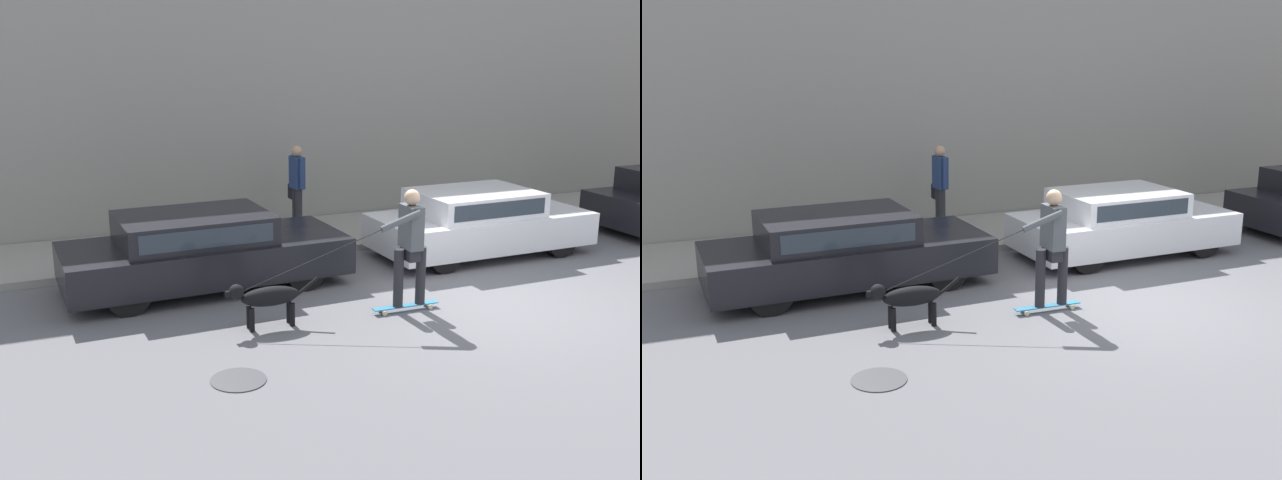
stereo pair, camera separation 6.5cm
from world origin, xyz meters
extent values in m
plane|color=slate|center=(0.00, 0.00, 0.00)|extent=(36.00, 36.00, 0.00)
cube|color=gray|center=(0.00, 5.98, 2.75)|extent=(32.00, 0.30, 5.51)
cube|color=gray|center=(0.00, 4.58, 0.06)|extent=(30.00, 2.47, 0.13)
cylinder|color=black|center=(-2.36, 3.20, 0.32)|extent=(0.65, 0.22, 0.64)
cylinder|color=black|center=(-2.30, 1.67, 0.32)|extent=(0.65, 0.22, 0.64)
cylinder|color=black|center=(-5.05, 3.11, 0.32)|extent=(0.65, 0.22, 0.64)
cylinder|color=black|center=(-4.99, 1.58, 0.32)|extent=(0.65, 0.22, 0.64)
cube|color=black|center=(-3.68, 2.39, 0.48)|extent=(4.40, 1.92, 0.57)
cube|color=black|center=(-3.85, 2.38, 0.98)|extent=(2.31, 1.67, 0.43)
cube|color=#28333D|center=(-3.82, 1.58, 1.00)|extent=(1.99, 0.08, 0.28)
cylinder|color=black|center=(2.56, 3.16, 0.30)|extent=(0.61, 0.21, 0.60)
cylinder|color=black|center=(2.59, 1.67, 0.30)|extent=(0.61, 0.21, 0.60)
cylinder|color=black|center=(0.13, 3.11, 0.30)|extent=(0.61, 0.21, 0.60)
cylinder|color=black|center=(0.16, 1.62, 0.30)|extent=(0.61, 0.21, 0.60)
cube|color=silver|center=(1.36, 2.39, 0.47)|extent=(3.95, 1.81, 0.57)
cube|color=silver|center=(1.20, 2.39, 0.96)|extent=(2.12, 1.60, 0.42)
cube|color=#28333D|center=(1.22, 1.61, 0.98)|extent=(1.84, 0.05, 0.27)
cylinder|color=black|center=(5.21, 3.15, 0.32)|extent=(0.63, 0.20, 0.63)
cylinder|color=black|center=(-3.58, 0.32, 0.16)|extent=(0.07, 0.07, 0.32)
cylinder|color=black|center=(-3.58, 0.47, 0.16)|extent=(0.07, 0.07, 0.32)
cylinder|color=black|center=(-3.01, 0.31, 0.16)|extent=(0.07, 0.07, 0.32)
cylinder|color=black|center=(-3.01, 0.46, 0.16)|extent=(0.07, 0.07, 0.32)
ellipsoid|color=black|center=(-3.29, 0.39, 0.44)|extent=(0.81, 0.28, 0.26)
sphere|color=black|center=(-3.76, 0.40, 0.55)|extent=(0.21, 0.21, 0.21)
cylinder|color=black|center=(-3.85, 0.40, 0.54)|extent=(0.11, 0.09, 0.09)
cylinder|color=black|center=(-2.76, 0.38, 0.51)|extent=(0.32, 0.05, 0.24)
cylinder|color=beige|center=(-1.68, 0.18, 0.04)|extent=(0.07, 0.03, 0.07)
cylinder|color=beige|center=(-1.68, 0.33, 0.04)|extent=(0.07, 0.03, 0.07)
cylinder|color=beige|center=(-0.95, 0.17, 0.04)|extent=(0.07, 0.03, 0.07)
cylinder|color=beige|center=(-0.95, 0.32, 0.04)|extent=(0.07, 0.03, 0.07)
cube|color=teal|center=(-1.31, 0.25, 0.08)|extent=(1.01, 0.14, 0.02)
cylinder|color=#232328|center=(-1.44, 0.25, 0.51)|extent=(0.14, 0.14, 0.84)
cylinder|color=#232328|center=(-1.09, 0.25, 0.51)|extent=(0.14, 0.14, 0.84)
cube|color=#232328|center=(-1.26, 0.25, 0.84)|extent=(0.18, 0.32, 0.17)
cube|color=#4C5156|center=(-1.26, 0.25, 1.23)|extent=(0.21, 0.41, 0.61)
sphere|color=tan|center=(-1.26, 0.25, 1.65)|extent=(0.22, 0.22, 0.22)
cylinder|color=#4C5156|center=(-1.26, 0.50, 1.20)|extent=(0.09, 0.09, 0.58)
cylinder|color=#4C5156|center=(-1.54, 0.05, 1.38)|extent=(0.58, 0.18, 0.29)
cylinder|color=black|center=(-2.78, 0.24, 0.90)|extent=(1.96, 0.32, 0.77)
cylinder|color=#28282D|center=(-1.26, 4.85, 0.55)|extent=(0.14, 0.14, 0.85)
cylinder|color=#28282D|center=(-1.25, 4.70, 0.55)|extent=(0.14, 0.14, 0.85)
cube|color=navy|center=(-1.25, 4.78, 1.28)|extent=(0.21, 0.39, 0.62)
cylinder|color=navy|center=(-1.26, 5.01, 1.30)|extent=(0.08, 0.08, 0.59)
cylinder|color=navy|center=(-1.25, 4.55, 1.30)|extent=(0.08, 0.08, 0.59)
sphere|color=tan|center=(-1.25, 4.78, 1.70)|extent=(0.21, 0.21, 0.21)
cube|color=black|center=(-1.26, 5.01, 0.86)|extent=(0.11, 0.26, 0.29)
cylinder|color=#38383D|center=(-4.17, -1.03, 0.01)|extent=(0.64, 0.64, 0.01)
camera|label=1|loc=(-6.28, -8.60, 3.72)|focal=42.00mm
camera|label=2|loc=(-6.22, -8.62, 3.72)|focal=42.00mm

